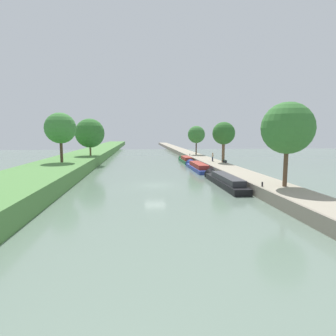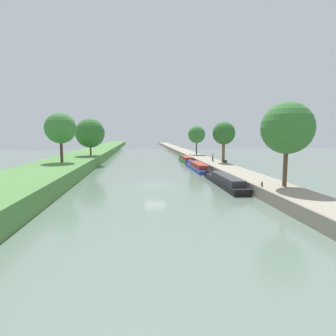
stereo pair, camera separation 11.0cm
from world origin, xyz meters
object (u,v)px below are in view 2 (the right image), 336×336
object	(u,v)px
narrowboat_green	(186,160)
mooring_bollard_far	(190,155)
park_bench	(225,161)
narrowboat_black	(224,180)
person_walking	(213,157)
mooring_bollard_near	(262,184)
narrowboat_blue	(197,167)

from	to	relation	value
narrowboat_green	mooring_bollard_far	size ratio (longest dim) A/B	22.92
park_bench	narrowboat_black	bearing A→B (deg)	-107.74
mooring_bollard_far	person_walking	bearing A→B (deg)	-83.06
mooring_bollard_near	mooring_bollard_far	distance (m)	39.39
narrowboat_green	narrowboat_blue	bearing A→B (deg)	-90.79
narrowboat_black	person_walking	size ratio (longest dim) A/B	7.92
narrowboat_black	narrowboat_green	distance (m)	28.24
narrowboat_green	park_bench	size ratio (longest dim) A/B	6.88
mooring_bollard_far	mooring_bollard_near	bearing A→B (deg)	-90.00
narrowboat_green	mooring_bollard_near	size ratio (longest dim) A/B	22.92
narrowboat_black	narrowboat_blue	distance (m)	15.05
park_bench	narrowboat_blue	bearing A→B (deg)	-175.96
narrowboat_blue	narrowboat_green	bearing A→B (deg)	89.21
narrowboat_blue	park_bench	xyz separation A→B (m)	(5.14, 0.36, 0.94)
mooring_bollard_near	person_walking	bearing A→B (deg)	86.09
narrowboat_green	park_bench	xyz separation A→B (m)	(4.96, -12.83, 0.94)
narrowboat_black	narrowboat_green	world-z (taller)	narrowboat_black
mooring_bollard_near	park_bench	size ratio (longest dim) A/B	0.30
park_bench	mooring_bollard_near	bearing A→B (deg)	-98.18
narrowboat_blue	park_bench	size ratio (longest dim) A/B	8.67
narrowboat_blue	mooring_bollard_far	xyz separation A→B (m)	(1.91, 17.24, 0.82)
mooring_bollard_near	mooring_bollard_far	size ratio (longest dim) A/B	1.00
narrowboat_green	park_bench	distance (m)	13.79
person_walking	mooring_bollard_far	bearing A→B (deg)	96.94
narrowboat_black	narrowboat_blue	size ratio (longest dim) A/B	1.01
narrowboat_green	mooring_bollard_near	distance (m)	35.39
mooring_bollard_far	park_bench	xyz separation A→B (m)	(3.24, -16.88, 0.12)
mooring_bollard_near	narrowboat_black	bearing A→B (deg)	103.44
narrowboat_blue	mooring_bollard_far	distance (m)	17.37
narrowboat_green	person_walking	bearing A→B (deg)	-71.17
narrowboat_blue	narrowboat_green	size ratio (longest dim) A/B	1.26
narrowboat_black	mooring_bollard_far	size ratio (longest dim) A/B	29.23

